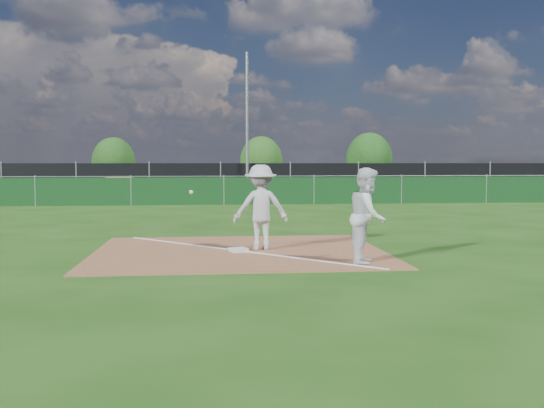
% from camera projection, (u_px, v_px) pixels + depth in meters
% --- Properties ---
extents(ground, '(90.00, 90.00, 0.00)m').
position_uv_depth(ground, '(227.00, 215.00, 21.59)').
color(ground, '#1C460F').
rests_on(ground, ground).
extents(infield_dirt, '(6.00, 5.00, 0.02)m').
position_uv_depth(infield_dirt, '(239.00, 251.00, 12.66)').
color(infield_dirt, brown).
rests_on(infield_dirt, ground).
extents(foul_line, '(5.01, 5.01, 0.01)m').
position_uv_depth(foul_line, '(239.00, 251.00, 12.66)').
color(foul_line, white).
rests_on(foul_line, infield_dirt).
extents(green_fence, '(44.00, 0.05, 1.20)m').
position_uv_depth(green_fence, '(224.00, 191.00, 26.51)').
color(green_fence, '#0D3314').
rests_on(green_fence, ground).
extents(dirt_mound, '(3.38, 2.60, 1.17)m').
position_uv_depth(dirt_mound, '(119.00, 188.00, 29.48)').
color(dirt_mound, olive).
rests_on(dirt_mound, ground).
extents(black_fence, '(46.00, 0.04, 1.80)m').
position_uv_depth(black_fence, '(221.00, 179.00, 34.43)').
color(black_fence, black).
rests_on(black_fence, ground).
extents(parking_lot, '(46.00, 9.00, 0.01)m').
position_uv_depth(parking_lot, '(219.00, 191.00, 39.45)').
color(parking_lot, black).
rests_on(parking_lot, ground).
extents(light_pole, '(0.16, 0.16, 8.00)m').
position_uv_depth(light_pole, '(247.00, 124.00, 34.07)').
color(light_pole, slate).
rests_on(light_pole, ground).
extents(first_base, '(0.43, 0.43, 0.07)m').
position_uv_depth(first_base, '(238.00, 250.00, 12.58)').
color(first_base, silver).
rests_on(first_base, infield_dirt).
extents(play_at_first, '(2.09, 0.78, 1.80)m').
position_uv_depth(play_at_first, '(261.00, 207.00, 12.82)').
color(play_at_first, silver).
rests_on(play_at_first, infield_dirt).
extents(runner, '(0.93, 1.04, 1.78)m').
position_uv_depth(runner, '(368.00, 215.00, 11.21)').
color(runner, silver).
rests_on(runner, ground).
extents(car_left, '(4.58, 2.72, 1.46)m').
position_uv_depth(car_left, '(131.00, 180.00, 37.38)').
color(car_left, '#B7BAC0').
rests_on(car_left, parking_lot).
extents(car_mid, '(5.39, 3.45, 1.68)m').
position_uv_depth(car_mid, '(208.00, 178.00, 39.35)').
color(car_mid, black).
rests_on(car_mid, parking_lot).
extents(car_right, '(4.67, 2.32, 1.30)m').
position_uv_depth(car_right, '(318.00, 181.00, 39.07)').
color(car_right, black).
rests_on(car_right, parking_lot).
extents(tree_left, '(3.09, 3.09, 3.67)m').
position_uv_depth(tree_left, '(114.00, 162.00, 44.02)').
color(tree_left, '#382316').
rests_on(tree_left, ground).
extents(tree_mid, '(3.20, 3.20, 3.79)m').
position_uv_depth(tree_mid, '(261.00, 161.00, 45.43)').
color(tree_mid, '#382316').
rests_on(tree_mid, ground).
extents(tree_right, '(3.41, 3.41, 4.05)m').
position_uv_depth(tree_right, '(369.00, 159.00, 44.95)').
color(tree_right, '#382316').
rests_on(tree_right, ground).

